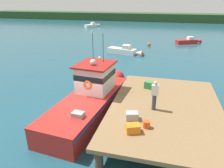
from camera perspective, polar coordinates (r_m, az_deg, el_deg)
name	(u,v)px	position (r m, az deg, el deg)	size (l,w,h in m)	color
ground_plane	(86,114)	(13.57, -7.09, -8.07)	(200.00, 200.00, 0.00)	#1E4C5B
dock	(166,108)	(12.27, 14.19, -6.36)	(6.00, 9.00, 1.20)	#4C3D2D
main_fishing_boat	(92,97)	(13.48, -5.42, -3.39)	(3.33, 9.93, 4.80)	red
crate_stack_mid_dock	(133,128)	(9.70, 5.60, -11.75)	(0.60, 0.44, 0.38)	orange
crate_single_by_cleat	(132,116)	(10.61, 5.38, -8.52)	(0.60, 0.44, 0.38)	#9E9EA3
crate_single_far	(149,85)	(14.28, 10.01, -0.28)	(0.60, 0.44, 0.46)	#2D8442
bait_bucket	(147,124)	(10.09, 9.25, -10.62)	(0.32, 0.32, 0.34)	#E04C19
deckhand_by_the_boat	(155,95)	(11.38, 11.37, -2.88)	(0.36, 0.22, 1.63)	#383842
moored_boat_outer_mooring	(92,25)	(56.34, -5.35, 15.40)	(3.11, 4.28, 1.14)	white
moored_boat_far_right	(124,51)	(28.18, 3.28, 8.93)	(4.78, 2.09, 1.19)	white
moored_boat_off_the_point	(188,41)	(37.00, 19.79, 10.78)	(4.18, 2.64, 1.08)	red
mooring_buoy_inshore	(149,44)	(33.47, 9.95, 10.45)	(0.51, 0.51, 0.51)	#EA5B19
mooring_buoy_spare_mooring	(143,54)	(27.57, 8.25, 8.03)	(0.44, 0.44, 0.44)	#EA5B19
mooring_buoy_channel_marker	(100,58)	(25.51, -3.28, 6.99)	(0.35, 0.35, 0.35)	silver
far_shoreline	(155,17)	(73.22, 11.40, 17.22)	(120.00, 8.00, 2.40)	#284723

